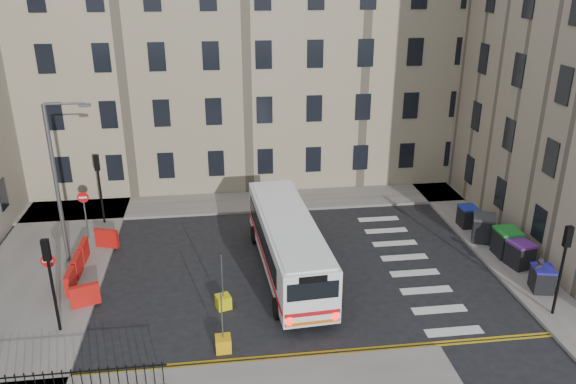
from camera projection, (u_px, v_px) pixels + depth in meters
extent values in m
plane|color=black|center=(329.00, 266.00, 28.07)|extent=(120.00, 120.00, 0.00)
cube|color=slate|center=(209.00, 204.00, 35.24)|extent=(36.00, 3.20, 0.15)
cube|color=slate|center=(467.00, 222.00, 32.80)|extent=(2.40, 26.00, 0.15)
cube|color=slate|center=(43.00, 273.00, 27.28)|extent=(6.00, 22.00, 0.15)
cube|color=gray|center=(188.00, 60.00, 38.53)|extent=(38.00, 10.50, 16.00)
cylinder|color=black|center=(559.00, 281.00, 23.38)|extent=(0.12, 0.12, 3.20)
cube|color=black|center=(568.00, 237.00, 22.62)|extent=(0.28, 0.22, 0.90)
cylinder|color=black|center=(101.00, 197.00, 31.96)|extent=(0.12, 0.12, 3.20)
cube|color=black|center=(97.00, 163.00, 31.20)|extent=(0.28, 0.22, 0.90)
cylinder|color=black|center=(54.00, 296.00, 22.30)|extent=(0.12, 0.12, 3.20)
cube|color=black|center=(46.00, 250.00, 21.54)|extent=(0.28, 0.22, 0.90)
cylinder|color=#595B5E|center=(57.00, 187.00, 26.81)|extent=(0.20, 0.20, 8.00)
cube|color=#595B5E|center=(43.00, 103.00, 25.30)|extent=(0.50, 0.22, 0.14)
cylinder|color=#595B5E|center=(86.00, 218.00, 30.21)|extent=(0.08, 0.08, 2.40)
cube|color=red|center=(82.00, 192.00, 29.66)|extent=(0.60, 0.04, 0.60)
cylinder|color=#595B5E|center=(52.00, 286.00, 23.77)|extent=(0.08, 0.08, 2.40)
cube|color=red|center=(47.00, 254.00, 23.21)|extent=(0.60, 0.04, 0.60)
cube|color=red|center=(70.00, 281.00, 25.44)|extent=(0.25, 1.25, 1.00)
cube|color=red|center=(77.00, 265.00, 26.83)|extent=(0.25, 1.25, 1.00)
cube|color=red|center=(84.00, 251.00, 28.21)|extent=(0.25, 1.25, 1.00)
cube|color=red|center=(107.00, 238.00, 29.51)|extent=(1.26, 0.66, 1.00)
cube|color=red|center=(85.00, 295.00, 24.35)|extent=(1.26, 0.66, 1.00)
cube|color=black|center=(48.00, 374.00, 18.70)|extent=(7.80, 0.04, 0.04)
cube|color=white|center=(288.00, 242.00, 26.86)|extent=(3.00, 10.56, 2.37)
cube|color=black|center=(262.00, 236.00, 27.01)|extent=(0.57, 8.34, 0.95)
cube|color=black|center=(310.00, 232.00, 27.43)|extent=(0.57, 8.34, 0.95)
cube|color=black|center=(270.00, 197.00, 31.53)|extent=(2.09, 0.19, 1.04)
cube|color=black|center=(313.00, 291.00, 21.91)|extent=(2.09, 0.19, 0.76)
cube|color=red|center=(263.00, 255.00, 26.86)|extent=(0.67, 10.23, 0.17)
cube|color=red|center=(312.00, 251.00, 27.28)|extent=(0.67, 10.23, 0.17)
cube|color=#FF0C0C|center=(289.00, 321.00, 22.21)|extent=(0.21, 0.06, 0.38)
cube|color=#FF0C0C|center=(336.00, 316.00, 22.55)|extent=(0.21, 0.06, 0.38)
cylinder|color=black|center=(254.00, 235.00, 30.29)|extent=(0.32, 0.96, 0.95)
cylinder|color=black|center=(297.00, 231.00, 30.71)|extent=(0.32, 0.96, 0.95)
cylinder|color=black|center=(277.00, 309.00, 23.72)|extent=(0.32, 0.96, 0.95)
cylinder|color=black|center=(331.00, 303.00, 24.13)|extent=(0.32, 0.96, 0.95)
cube|color=black|center=(542.00, 280.00, 25.52)|extent=(1.07, 1.18, 1.05)
cube|color=#1F1B99|center=(544.00, 269.00, 25.31)|extent=(1.13, 1.23, 0.11)
cube|color=black|center=(520.00, 255.00, 27.57)|extent=(1.18, 1.30, 1.17)
cube|color=#5A207A|center=(522.00, 244.00, 27.33)|extent=(1.24, 1.36, 0.12)
cube|color=black|center=(506.00, 244.00, 28.61)|extent=(1.08, 1.25, 1.29)
cube|color=#1A7926|center=(508.00, 231.00, 28.34)|extent=(1.14, 1.30, 0.14)
cube|color=black|center=(483.00, 229.00, 30.19)|extent=(1.49, 1.57, 1.30)
cube|color=#313133|center=(485.00, 217.00, 29.93)|extent=(1.56, 1.65, 0.14)
cube|color=black|center=(467.00, 217.00, 31.90)|extent=(0.89, 1.03, 1.07)
cube|color=navy|center=(469.00, 208.00, 31.68)|extent=(0.94, 1.08, 0.11)
imported|color=black|center=(537.00, 274.00, 25.40)|extent=(0.69, 0.55, 1.66)
cube|color=#CDC90B|center=(223.00, 302.00, 24.52)|extent=(0.75, 0.75, 0.60)
cube|color=#DE9F0D|center=(223.00, 344.00, 21.78)|extent=(0.63, 0.63, 0.60)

